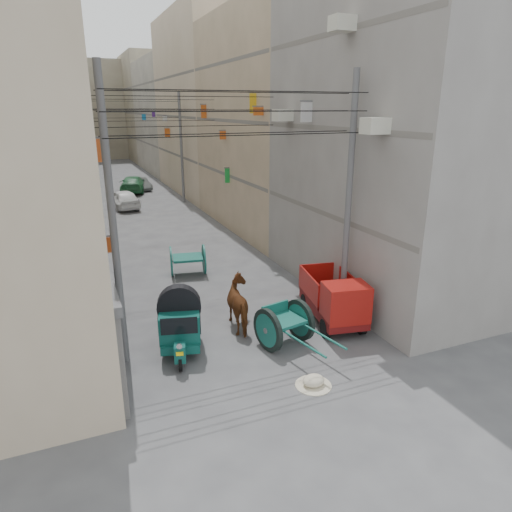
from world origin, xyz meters
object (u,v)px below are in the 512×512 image
feed_sack (314,381)px  auto_rickshaw (180,322)px  second_cart (188,259)px  horse (242,304)px  tonga_cart (284,324)px  mini_truck (337,303)px  distant_car_white (123,199)px  distant_car_grey (140,184)px  distant_car_green (133,184)px

feed_sack → auto_rickshaw: bearing=131.1°
second_cart → horse: bearing=-75.9°
tonga_cart → mini_truck: (2.11, 0.44, 0.16)m
tonga_cart → distant_car_white: distant_car_white is taller
mini_truck → second_cart: 7.42m
second_cart → distant_car_white: (-0.81, 15.11, -0.02)m
second_cart → distant_car_white: bearing=103.3°
tonga_cart → distant_car_white: bearing=83.0°
distant_car_grey → distant_car_green: distant_car_green is taller
horse → distant_car_grey: 28.03m
tonga_cart → feed_sack: bearing=-108.2°
second_cart → distant_car_white: size_ratio=0.43×
feed_sack → distant_car_grey: bearing=88.8°
mini_truck → distant_car_green: 28.38m
mini_truck → distant_car_grey: 29.18m
auto_rickshaw → mini_truck: 5.10m
auto_rickshaw → horse: horse is taller
feed_sack → horse: horse is taller
mini_truck → distant_car_green: (-2.42, 28.27, -0.16)m
horse → auto_rickshaw: bearing=20.0°
feed_sack → second_cart: bearing=95.5°
distant_car_green → second_cart: bearing=101.3°
mini_truck → horse: size_ratio=1.71×
feed_sack → horse: (-0.52, 3.83, 0.67)m
feed_sack → distant_car_white: (-1.71, 24.48, 0.52)m
mini_truck → distant_car_white: mini_truck is taller
distant_car_grey → feed_sack: bearing=-101.9°
auto_rickshaw → horse: 2.32m
horse → distant_car_white: (-1.19, 20.65, -0.15)m
horse → distant_car_white: bearing=-84.2°
distant_car_white → distant_car_grey: distant_car_white is taller
auto_rickshaw → mini_truck: (5.08, -0.43, -0.09)m
distant_car_grey → distant_car_green: 1.12m
mini_truck → horse: (-2.87, 1.13, -0.02)m
feed_sack → distant_car_green: 30.98m
tonga_cart → mini_truck: size_ratio=0.92×
feed_sack → horse: bearing=97.7°
second_cart → distant_car_white: distant_car_white is taller
tonga_cart → feed_sack: (-0.25, -2.26, -0.53)m
tonga_cart → distant_car_green: (-0.31, 28.72, -0.01)m
second_cart → distant_car_grey: (1.55, 22.46, -0.16)m
feed_sack → distant_car_grey: size_ratio=0.18×
feed_sack → distant_car_green: bearing=90.1°
mini_truck → distant_car_grey: size_ratio=1.03×
auto_rickshaw → feed_sack: auto_rickshaw is taller
auto_rickshaw → tonga_cart: 3.11m
distant_car_white → mini_truck: bearing=91.8°
feed_sack → distant_car_white: bearing=94.0°
tonga_cart → horse: (-0.77, 1.57, 0.14)m
second_cart → tonga_cart: bearing=-70.6°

